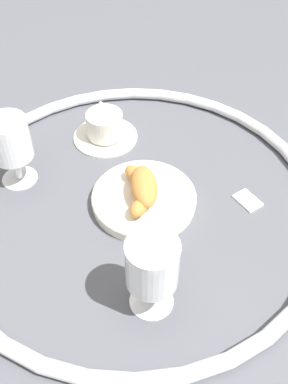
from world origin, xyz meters
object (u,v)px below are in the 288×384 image
croissant_large (142,187)px  juice_glass_left (10,142)px  pastry_plate (144,199)px  juice_glass_right (152,266)px  sugar_packet (248,200)px  coffee_cup_near (105,127)px

croissant_large → juice_glass_left: size_ratio=0.93×
pastry_plate → juice_glass_right: 0.22m
croissant_large → juice_glass_left: bearing=50.8°
juice_glass_left → sugar_packet: size_ratio=2.80×
juice_glass_right → sugar_packet: bearing=-64.8°
juice_glass_left → pastry_plate: bearing=-129.0°
pastry_plate → coffee_cup_near: (0.21, -0.00, 0.01)m
juice_glass_right → coffee_cup_near: bearing=-10.6°
croissant_large → sugar_packet: 0.20m
croissant_large → sugar_packet: (-0.07, -0.18, -0.04)m
coffee_cup_near → juice_glass_left: juice_glass_left is taller
pastry_plate → croissant_large: (0.00, 0.00, 0.03)m
coffee_cup_near → juice_glass_left: (-0.05, 0.20, 0.07)m
pastry_plate → sugar_packet: pastry_plate is taller
juice_glass_left → sugar_packet: 0.45m
coffee_cup_near → sugar_packet: bearing=-148.1°
coffee_cup_near → juice_glass_right: bearing=169.4°
juice_glass_left → juice_glass_right: 0.37m
pastry_plate → juice_glass_left: juice_glass_left is taller
pastry_plate → juice_glass_left: size_ratio=1.37×
croissant_large → coffee_cup_near: size_ratio=0.96×
coffee_cup_near → croissant_large: bearing=178.5°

